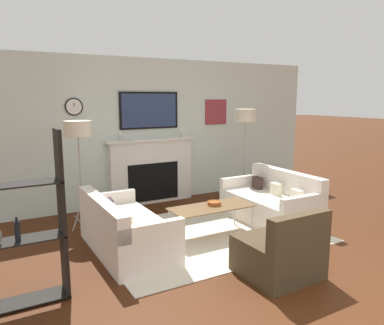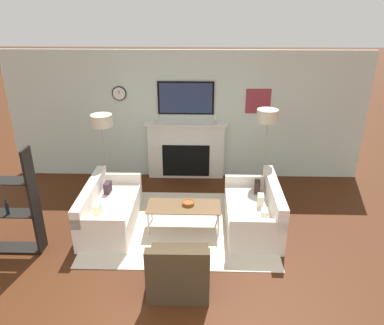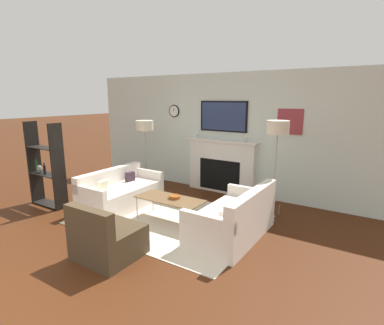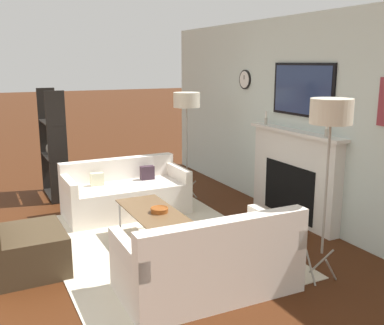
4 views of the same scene
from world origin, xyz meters
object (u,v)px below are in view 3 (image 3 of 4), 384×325
object	(u,v)px
couch_right	(234,220)
coffee_table	(170,200)
shelf_unit	(46,168)
floor_lamp_right	(278,129)
decorative_bowl	(175,197)
couch_left	(121,193)
floor_lamp_left	(145,127)
armchair	(107,239)

from	to	relation	value
couch_right	coffee_table	distance (m)	1.21
coffee_table	shelf_unit	bearing A→B (deg)	-165.77
couch_right	shelf_unit	distance (m)	3.89
floor_lamp_right	shelf_unit	xyz separation A→B (m)	(-4.06, -1.84, -0.84)
shelf_unit	decorative_bowl	bearing A→B (deg)	14.77
floor_lamp_right	coffee_table	bearing A→B (deg)	-141.33
couch_left	floor_lamp_right	distance (m)	3.26
couch_left	floor_lamp_left	bearing A→B (deg)	104.44
decorative_bowl	shelf_unit	world-z (taller)	shelf_unit
couch_left	coffee_table	size ratio (longest dim) A/B	1.37
couch_left	armchair	xyz separation A→B (m)	(1.29, -1.52, -0.01)
shelf_unit	couch_left	bearing A→B (deg)	29.50
armchair	coffee_table	size ratio (longest dim) A/B	0.66
coffee_table	floor_lamp_right	size ratio (longest dim) A/B	0.69
couch_left	floor_lamp_right	xyz separation A→B (m)	(2.76, 1.10, 1.35)
couch_right	couch_left	bearing A→B (deg)	180.00
decorative_bowl	floor_lamp_left	world-z (taller)	floor_lamp_left
couch_right	decorative_bowl	size ratio (longest dim) A/B	7.97
shelf_unit	couch_right	bearing A→B (deg)	11.00
armchair	decorative_bowl	bearing A→B (deg)	87.23
coffee_table	floor_lamp_left	distance (m)	2.25
coffee_table	shelf_unit	distance (m)	2.70
armchair	floor_lamp_left	distance (m)	3.30
couch_left	shelf_unit	xyz separation A→B (m)	(-1.30, -0.74, 0.52)
floor_lamp_left	floor_lamp_right	bearing A→B (deg)	-0.00
couch_right	coffee_table	world-z (taller)	couch_right
floor_lamp_left	floor_lamp_right	world-z (taller)	floor_lamp_right
coffee_table	floor_lamp_left	world-z (taller)	floor_lamp_left
couch_right	shelf_unit	bearing A→B (deg)	-169.00
decorative_bowl	floor_lamp_right	xyz separation A→B (m)	(1.40, 1.13, 1.16)
armchair	floor_lamp_right	size ratio (longest dim) A/B	0.45
coffee_table	couch_right	bearing A→B (deg)	3.79
floor_lamp_right	decorative_bowl	bearing A→B (deg)	-140.98
couch_right	floor_lamp_right	world-z (taller)	floor_lamp_right
floor_lamp_right	floor_lamp_left	bearing A→B (deg)	180.00
floor_lamp_left	decorative_bowl	bearing A→B (deg)	-34.52
couch_right	floor_lamp_right	bearing A→B (deg)	76.01
floor_lamp_left	couch_right	bearing A→B (deg)	-21.63
couch_right	armchair	bearing A→B (deg)	-128.27
shelf_unit	armchair	bearing A→B (deg)	-16.71
decorative_bowl	floor_lamp_left	bearing A→B (deg)	145.48
floor_lamp_right	couch_right	bearing A→B (deg)	-103.99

